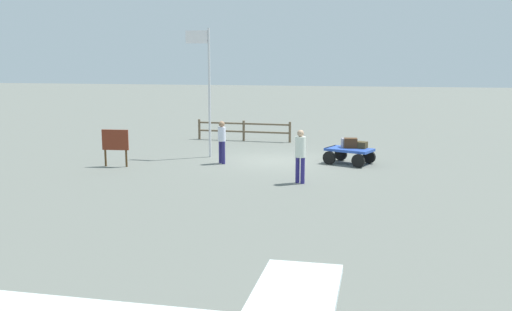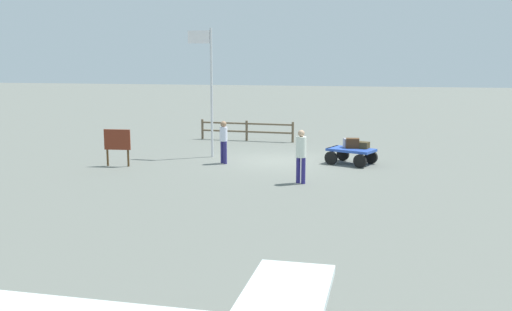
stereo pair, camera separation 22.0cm
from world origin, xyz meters
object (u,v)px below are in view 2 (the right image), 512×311
(signboard, at_px, (117,142))
(suitcase_grey, at_px, (361,145))
(luggage_cart, at_px, (351,153))
(suitcase_olive, at_px, (350,143))
(worker_trailing, at_px, (224,139))
(flagpole, at_px, (209,81))
(worker_lead, at_px, (301,152))
(suitcase_navy, at_px, (353,143))

(signboard, bearing_deg, suitcase_grey, -165.00)
(luggage_cart, height_order, suitcase_olive, suitcase_olive)
(suitcase_grey, height_order, worker_trailing, worker_trailing)
(worker_trailing, xyz_separation_m, signboard, (3.86, 1.36, -0.04))
(worker_trailing, distance_m, flagpole, 2.78)
(signboard, bearing_deg, luggage_cart, -165.59)
(luggage_cart, xyz_separation_m, signboard, (8.78, 2.26, 0.49))
(signboard, bearing_deg, worker_lead, 167.34)
(luggage_cart, relative_size, flagpole, 0.39)
(flagpole, height_order, signboard, flagpole)
(suitcase_navy, height_order, flagpole, flagpole)
(worker_lead, bearing_deg, suitcase_navy, -110.73)
(luggage_cart, relative_size, worker_lead, 1.15)
(luggage_cart, relative_size, worker_trailing, 1.22)
(suitcase_grey, xyz_separation_m, suitcase_olive, (0.44, -0.12, 0.05))
(suitcase_olive, xyz_separation_m, worker_trailing, (4.86, 1.21, 0.18))
(suitcase_grey, bearing_deg, luggage_cart, 27.84)
(suitcase_olive, bearing_deg, signboard, 16.43)
(suitcase_olive, bearing_deg, luggage_cart, 101.83)
(worker_lead, bearing_deg, signboard, -12.66)
(luggage_cart, distance_m, suitcase_navy, 0.41)
(flagpole, distance_m, signboard, 4.57)
(luggage_cart, bearing_deg, suitcase_olive, -78.17)
(suitcase_navy, relative_size, signboard, 0.37)
(worker_lead, height_order, signboard, worker_lead)
(suitcase_navy, relative_size, flagpole, 0.10)
(worker_trailing, bearing_deg, luggage_cart, -169.73)
(suitcase_olive, bearing_deg, worker_lead, 71.39)
(suitcase_navy, distance_m, suitcase_grey, 0.33)
(worker_lead, relative_size, flagpole, 0.34)
(flagpole, bearing_deg, suitcase_grey, 177.07)
(worker_lead, bearing_deg, flagpole, -44.96)
(suitcase_olive, bearing_deg, flagpole, -2.01)
(worker_trailing, xyz_separation_m, flagpole, (0.98, -1.41, 2.19))
(luggage_cart, height_order, worker_trailing, worker_trailing)
(suitcase_grey, relative_size, suitcase_olive, 1.29)
(worker_lead, xyz_separation_m, worker_trailing, (3.44, -3.00, -0.09))
(flagpole, xyz_separation_m, signboard, (2.88, 2.77, -2.23))
(suitcase_olive, height_order, signboard, signboard)
(suitcase_grey, xyz_separation_m, flagpole, (6.28, -0.32, 2.42))
(suitcase_navy, distance_m, flagpole, 6.41)
(worker_lead, relative_size, worker_trailing, 1.06)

